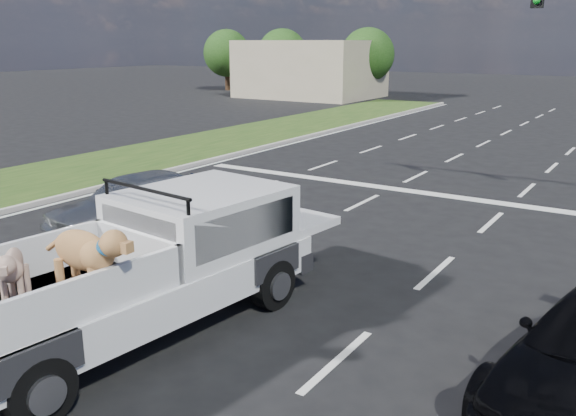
# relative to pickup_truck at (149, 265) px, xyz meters

# --- Properties ---
(ground) EXTENTS (160.00, 160.00, 0.00)m
(ground) POSITION_rel_pickup_truck_xyz_m (1.15, 0.63, -1.04)
(ground) COLOR black
(ground) RESTS_ON ground
(road_markings) EXTENTS (17.75, 60.00, 0.01)m
(road_markings) POSITION_rel_pickup_truck_xyz_m (1.15, 7.20, -1.03)
(road_markings) COLOR silver
(road_markings) RESTS_ON ground
(grass_median_left) EXTENTS (5.00, 60.00, 0.10)m
(grass_median_left) POSITION_rel_pickup_truck_xyz_m (-10.35, 6.63, -0.99)
(grass_median_left) COLOR #1D3E13
(grass_median_left) RESTS_ON ground
(curb_left) EXTENTS (0.15, 60.00, 0.14)m
(curb_left) POSITION_rel_pickup_truck_xyz_m (-7.90, 6.63, -0.97)
(curb_left) COLOR #A9A29B
(curb_left) RESTS_ON ground
(building_left) EXTENTS (10.00, 8.00, 4.40)m
(building_left) POSITION_rel_pickup_truck_xyz_m (-18.85, 36.63, 1.16)
(building_left) COLOR tan
(building_left) RESTS_ON ground
(tree_far_a) EXTENTS (4.20, 4.20, 5.40)m
(tree_far_a) POSITION_rel_pickup_truck_xyz_m (-28.85, 38.63, 2.25)
(tree_far_a) COLOR #332114
(tree_far_a) RESTS_ON ground
(tree_far_b) EXTENTS (4.20, 4.20, 5.40)m
(tree_far_b) POSITION_rel_pickup_truck_xyz_m (-22.85, 38.63, 2.25)
(tree_far_b) COLOR #332114
(tree_far_b) RESTS_ON ground
(tree_far_c) EXTENTS (4.20, 4.20, 5.40)m
(tree_far_c) POSITION_rel_pickup_truck_xyz_m (-14.85, 38.63, 2.25)
(tree_far_c) COLOR #332114
(tree_far_c) RESTS_ON ground
(pickup_truck) EXTENTS (2.80, 6.16, 2.23)m
(pickup_truck) POSITION_rel_pickup_truck_xyz_m (0.00, 0.00, 0.00)
(pickup_truck) COLOR black
(pickup_truck) RESTS_ON ground
(silver_sedan) EXTENTS (2.42, 4.44, 1.43)m
(silver_sedan) POSITION_rel_pickup_truck_xyz_m (-3.85, 3.40, -0.32)
(silver_sedan) COLOR #B7BABE
(silver_sedan) RESTS_ON ground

